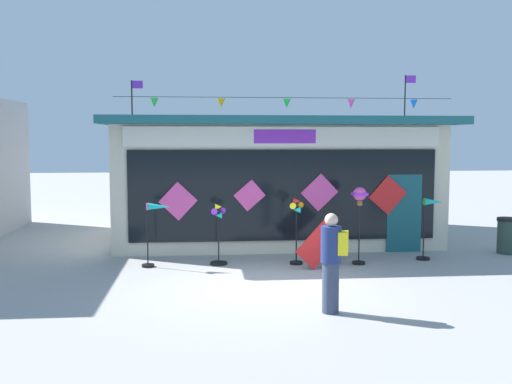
{
  "coord_description": "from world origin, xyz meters",
  "views": [
    {
      "loc": [
        -1.27,
        -11.31,
        2.9
      ],
      "look_at": [
        0.01,
        2.46,
        1.64
      ],
      "focal_mm": 40.7,
      "sensor_mm": 36.0,
      "label": 1
    }
  ],
  "objects_px": {
    "display_kite_on_ground": "(320,243)",
    "wind_spinner_right": "(429,219)",
    "person_near_camera": "(332,261)",
    "trash_bin": "(507,235)",
    "wind_spinner_far_left": "(155,222)",
    "wind_spinner_center_right": "(360,204)",
    "kite_shop_building": "(271,178)",
    "wind_spinner_center_left": "(297,223)",
    "wind_spinner_left": "(219,233)"
  },
  "relations": [
    {
      "from": "kite_shop_building",
      "to": "wind_spinner_far_left",
      "type": "xyz_separation_m",
      "value": [
        -3.12,
        -3.94,
        -0.72
      ]
    },
    {
      "from": "wind_spinner_center_right",
      "to": "wind_spinner_center_left",
      "type": "bearing_deg",
      "value": 175.56
    },
    {
      "from": "wind_spinner_center_right",
      "to": "wind_spinner_right",
      "type": "bearing_deg",
      "value": 10.91
    },
    {
      "from": "wind_spinner_center_left",
      "to": "wind_spinner_center_right",
      "type": "relative_size",
      "value": 0.86
    },
    {
      "from": "wind_spinner_left",
      "to": "display_kite_on_ground",
      "type": "xyz_separation_m",
      "value": [
        2.25,
        -0.64,
        -0.15
      ]
    },
    {
      "from": "wind_spinner_right",
      "to": "person_near_camera",
      "type": "height_order",
      "value": "person_near_camera"
    },
    {
      "from": "wind_spinner_far_left",
      "to": "display_kite_on_ground",
      "type": "bearing_deg",
      "value": -8.81
    },
    {
      "from": "kite_shop_building",
      "to": "wind_spinner_right",
      "type": "bearing_deg",
      "value": -48.07
    },
    {
      "from": "wind_spinner_far_left",
      "to": "person_near_camera",
      "type": "height_order",
      "value": "person_near_camera"
    },
    {
      "from": "wind_spinner_left",
      "to": "kite_shop_building",
      "type": "bearing_deg",
      "value": 66.44
    },
    {
      "from": "wind_spinner_right",
      "to": "trash_bin",
      "type": "distance_m",
      "value": 2.39
    },
    {
      "from": "kite_shop_building",
      "to": "wind_spinner_right",
      "type": "relative_size",
      "value": 6.04
    },
    {
      "from": "person_near_camera",
      "to": "wind_spinner_center_right",
      "type": "bearing_deg",
      "value": 175.02
    },
    {
      "from": "kite_shop_building",
      "to": "wind_spinner_far_left",
      "type": "distance_m",
      "value": 5.08
    },
    {
      "from": "person_near_camera",
      "to": "trash_bin",
      "type": "xyz_separation_m",
      "value": [
        5.56,
        4.57,
        -0.42
      ]
    },
    {
      "from": "wind_spinner_right",
      "to": "wind_spinner_center_left",
      "type": "bearing_deg",
      "value": -175.83
    },
    {
      "from": "trash_bin",
      "to": "display_kite_on_ground",
      "type": "height_order",
      "value": "display_kite_on_ground"
    },
    {
      "from": "wind_spinner_far_left",
      "to": "person_near_camera",
      "type": "relative_size",
      "value": 0.87
    },
    {
      "from": "wind_spinner_far_left",
      "to": "wind_spinner_center_left",
      "type": "height_order",
      "value": "wind_spinner_center_left"
    },
    {
      "from": "person_near_camera",
      "to": "wind_spinner_left",
      "type": "bearing_deg",
      "value": -138.69
    },
    {
      "from": "kite_shop_building",
      "to": "trash_bin",
      "type": "bearing_deg",
      "value": -29.63
    },
    {
      "from": "display_kite_on_ground",
      "to": "wind_spinner_right",
      "type": "bearing_deg",
      "value": 15.0
    },
    {
      "from": "person_near_camera",
      "to": "trash_bin",
      "type": "height_order",
      "value": "person_near_camera"
    },
    {
      "from": "kite_shop_building",
      "to": "wind_spinner_center_left",
      "type": "bearing_deg",
      "value": -88.46
    },
    {
      "from": "wind_spinner_left",
      "to": "wind_spinner_center_left",
      "type": "relative_size",
      "value": 0.92
    },
    {
      "from": "kite_shop_building",
      "to": "display_kite_on_ground",
      "type": "xyz_separation_m",
      "value": [
        0.56,
        -4.51,
        -1.17
      ]
    },
    {
      "from": "wind_spinner_center_left",
      "to": "kite_shop_building",
      "type": "bearing_deg",
      "value": 91.54
    },
    {
      "from": "person_near_camera",
      "to": "trash_bin",
      "type": "distance_m",
      "value": 7.21
    },
    {
      "from": "person_near_camera",
      "to": "wind_spinner_far_left",
      "type": "bearing_deg",
      "value": -123.21
    },
    {
      "from": "wind_spinner_far_left",
      "to": "wind_spinner_center_right",
      "type": "bearing_deg",
      "value": -2.02
    },
    {
      "from": "wind_spinner_far_left",
      "to": "person_near_camera",
      "type": "bearing_deg",
      "value": -50.09
    },
    {
      "from": "wind_spinner_center_left",
      "to": "trash_bin",
      "type": "xyz_separation_m",
      "value": [
        5.54,
        0.79,
        -0.51
      ]
    },
    {
      "from": "wind_spinner_center_left",
      "to": "person_near_camera",
      "type": "bearing_deg",
      "value": -90.36
    },
    {
      "from": "kite_shop_building",
      "to": "display_kite_on_ground",
      "type": "height_order",
      "value": "kite_shop_building"
    },
    {
      "from": "wind_spinner_right",
      "to": "wind_spinner_center_right",
      "type": "bearing_deg",
      "value": -169.09
    },
    {
      "from": "wind_spinner_far_left",
      "to": "wind_spinner_center_left",
      "type": "relative_size",
      "value": 0.94
    },
    {
      "from": "kite_shop_building",
      "to": "wind_spinner_center_right",
      "type": "xyz_separation_m",
      "value": [
        1.56,
        -4.11,
        -0.33
      ]
    },
    {
      "from": "wind_spinner_left",
      "to": "wind_spinner_right",
      "type": "xyz_separation_m",
      "value": [
        5.06,
        0.12,
        0.25
      ]
    },
    {
      "from": "wind_spinner_center_right",
      "to": "wind_spinner_far_left",
      "type": "bearing_deg",
      "value": 177.98
    },
    {
      "from": "wind_spinner_right",
      "to": "trash_bin",
      "type": "height_order",
      "value": "wind_spinner_right"
    },
    {
      "from": "wind_spinner_right",
      "to": "display_kite_on_ground",
      "type": "distance_m",
      "value": 2.95
    },
    {
      "from": "trash_bin",
      "to": "display_kite_on_ground",
      "type": "bearing_deg",
      "value": -165.64
    },
    {
      "from": "person_near_camera",
      "to": "display_kite_on_ground",
      "type": "relative_size",
      "value": 1.58
    },
    {
      "from": "wind_spinner_far_left",
      "to": "wind_spinner_left",
      "type": "height_order",
      "value": "wind_spinner_far_left"
    },
    {
      "from": "wind_spinner_right",
      "to": "trash_bin",
      "type": "relative_size",
      "value": 1.63
    },
    {
      "from": "wind_spinner_right",
      "to": "display_kite_on_ground",
      "type": "height_order",
      "value": "wind_spinner_right"
    },
    {
      "from": "wind_spinner_right",
      "to": "display_kite_on_ground",
      "type": "bearing_deg",
      "value": -165.0
    },
    {
      "from": "display_kite_on_ground",
      "to": "trash_bin",
      "type": "bearing_deg",
      "value": 14.36
    },
    {
      "from": "wind_spinner_left",
      "to": "trash_bin",
      "type": "relative_size",
      "value": 1.56
    },
    {
      "from": "kite_shop_building",
      "to": "wind_spinner_center_left",
      "type": "distance_m",
      "value": 4.07
    }
  ]
}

